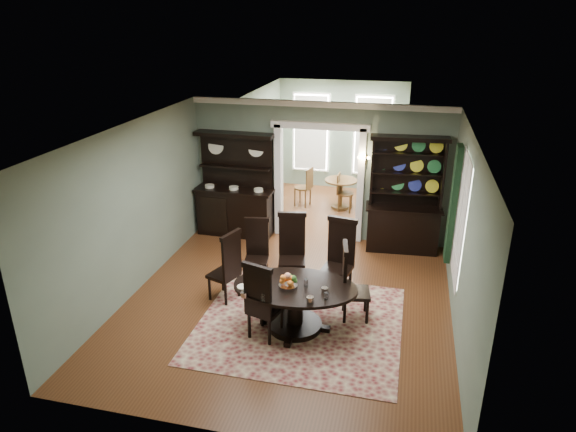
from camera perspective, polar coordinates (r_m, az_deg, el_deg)
name	(u,v)px	position (r m, az deg, el deg)	size (l,w,h in m)	color
room	(287,219)	(8.31, -0.08, -0.32)	(5.51, 6.01, 3.01)	brown
parlor	(337,143)	(13.48, 5.41, 8.05)	(3.51, 3.50, 3.01)	brown
doorway_trim	(319,166)	(11.03, 3.51, 5.53)	(2.08, 0.25, 2.57)	white
right_window	(457,212)	(8.97, 18.27, 0.42)	(0.15, 1.47, 2.12)	white
wall_sconce	(364,159)	(10.70, 8.45, 6.33)	(0.27, 0.21, 0.21)	gold
rug	(300,323)	(8.49, 1.36, -11.82)	(3.21, 2.99, 0.01)	maroon
dining_table	(295,299)	(8.11, 0.80, -9.18)	(2.02, 1.93, 0.76)	black
centerpiece	(288,284)	(7.91, 0.01, -7.53)	(1.45, 0.93, 0.24)	silver
chair_far_left	(257,248)	(9.53, -3.47, -3.55)	(0.50, 0.48, 1.20)	black
chair_far_mid	(292,247)	(9.36, 0.44, -3.45)	(0.59, 0.57, 1.35)	black
chair_far_right	(340,254)	(9.08, 5.75, -4.25)	(0.59, 0.57, 1.39)	black
chair_end_left	(228,265)	(8.84, -6.68, -5.42)	(0.59, 0.60, 1.30)	black
chair_end_right	(350,280)	(8.36, 6.87, -7.13)	(0.53, 0.55, 1.30)	black
chair_near	(261,300)	(7.77, -3.00, -9.32)	(0.60, 0.58, 1.32)	black
sideboard	(236,200)	(11.48, -5.84, 1.83)	(1.76, 0.65, 2.30)	black
welsh_dresser	(404,210)	(10.88, 12.74, 0.65)	(1.59, 0.68, 2.42)	black
parlor_table	(341,189)	(13.09, 5.87, 2.95)	(0.82, 0.82, 0.76)	brown
parlor_chair_left	(305,186)	(13.15, 1.94, 3.36)	(0.46, 0.45, 1.01)	brown
parlor_chair_right	(343,191)	(12.91, 6.09, 2.77)	(0.41, 0.41, 0.96)	brown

